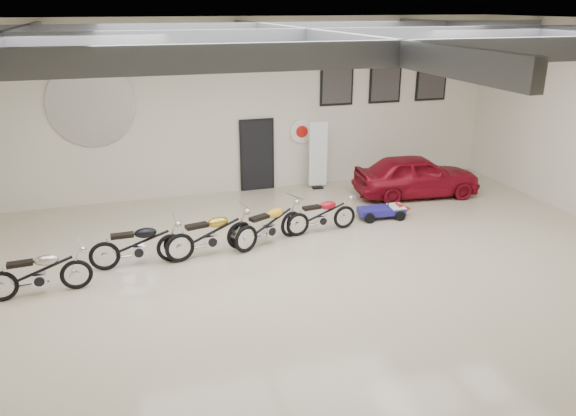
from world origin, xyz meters
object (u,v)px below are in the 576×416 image
object	(u,v)px
banner_stand	(318,157)
motorcycle_black	(138,244)
motorcycle_gold	(210,233)
go_kart	(386,208)
motorcycle_yellow	(269,224)
vintage_car	(416,175)
motorcycle_silver	(38,272)
motorcycle_red	(322,214)

from	to	relation	value
banner_stand	motorcycle_black	size ratio (longest dim) A/B	1.01
motorcycle_gold	go_kart	distance (m)	4.91
motorcycle_yellow	vintage_car	xyz separation A→B (m)	(5.04, 2.14, 0.11)
motorcycle_silver	vintage_car	distance (m)	10.43
motorcycle_silver	motorcycle_yellow	bearing A→B (deg)	7.92
motorcycle_silver	vintage_car	world-z (taller)	vintage_car
motorcycle_red	vintage_car	world-z (taller)	vintage_car
motorcycle_silver	motorcycle_red	distance (m)	6.46
banner_stand	vintage_car	bearing A→B (deg)	-24.67
motorcycle_red	go_kart	distance (m)	2.02
go_kart	motorcycle_gold	bearing A→B (deg)	-163.53
motorcycle_black	vintage_car	size ratio (longest dim) A/B	0.55
motorcycle_black	vintage_car	distance (m)	8.39
motorcycle_gold	motorcycle_yellow	world-z (taller)	motorcycle_gold
motorcycle_yellow	go_kart	size ratio (longest dim) A/B	1.32
banner_stand	vintage_car	distance (m)	2.95
motorcycle_red	vintage_car	xyz separation A→B (m)	(3.62, 1.81, 0.14)
motorcycle_red	vintage_car	bearing A→B (deg)	20.75
motorcycle_black	motorcycle_gold	size ratio (longest dim) A/B	0.97
banner_stand	motorcycle_yellow	size ratio (longest dim) A/B	1.02
motorcycle_silver	motorcycle_black	size ratio (longest dim) A/B	0.96
banner_stand	motorcycle_silver	world-z (taller)	banner_stand
motorcycle_black	motorcycle_red	bearing A→B (deg)	7.12
motorcycle_black	vintage_car	xyz separation A→B (m)	(8.03, 2.43, 0.10)
motorcycle_black	motorcycle_yellow	world-z (taller)	motorcycle_black
motorcycle_yellow	vintage_car	distance (m)	5.48
banner_stand	motorcycle_red	xyz separation A→B (m)	(-1.11, -3.31, -0.53)
motorcycle_black	motorcycle_red	xyz separation A→B (m)	(4.41, 0.62, -0.04)
motorcycle_gold	motorcycle_silver	bearing A→B (deg)	-178.23
motorcycle_yellow	motorcycle_black	bearing A→B (deg)	161.03
motorcycle_gold	go_kart	bearing A→B (deg)	-0.30
motorcycle_gold	go_kart	size ratio (longest dim) A/B	1.38
motorcycle_yellow	go_kart	bearing A→B (deg)	-12.18
banner_stand	motorcycle_gold	xyz separation A→B (m)	(-3.95, -3.86, -0.47)
vintage_car	motorcycle_red	bearing A→B (deg)	122.48
motorcycle_red	go_kart	xyz separation A→B (m)	(1.97, 0.42, -0.20)
banner_stand	motorcycle_black	bearing A→B (deg)	-138.30
banner_stand	motorcycle_silver	bearing A→B (deg)	-141.42
go_kart	banner_stand	bearing A→B (deg)	111.51
motorcycle_silver	motorcycle_black	distance (m)	2.05
motorcycle_black	motorcycle_gold	distance (m)	1.57
motorcycle_gold	banner_stand	bearing A→B (deg)	32.64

